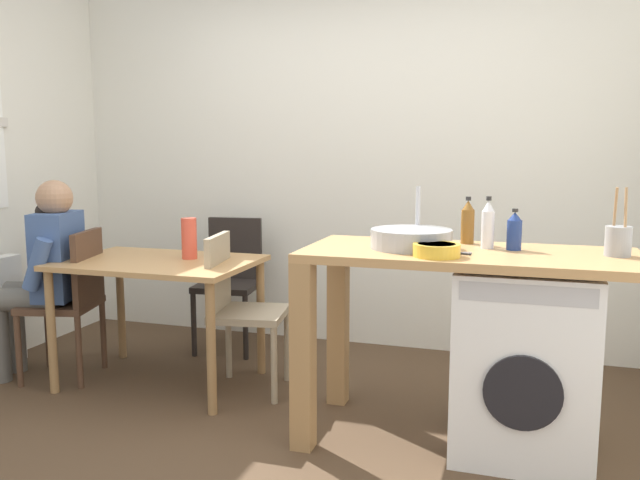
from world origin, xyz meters
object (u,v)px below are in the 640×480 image
at_px(vase, 189,238).
at_px(dining_table, 159,276).
at_px(washing_machine, 524,360).
at_px(bottle_clear_small, 514,231).
at_px(chair_spare_by_wall, 231,275).
at_px(utensil_crock, 618,240).
at_px(mixing_bowl, 437,249).
at_px(chair_person_seat, 72,296).
at_px(chair_opposite, 237,303).
at_px(seated_person, 44,269).
at_px(bottle_tall_green, 468,222).
at_px(bottle_squat_brown, 488,225).

bearing_deg(vase, dining_table, -146.31).
distance_m(washing_machine, bottle_clear_small, 0.59).
bearing_deg(chair_spare_by_wall, utensil_crock, 150.14).
relative_size(chair_spare_by_wall, vase, 3.74).
xyz_separation_m(washing_machine, mixing_bowl, (-0.38, -0.20, 0.52)).
distance_m(dining_table, chair_person_seat, 0.57).
bearing_deg(washing_machine, dining_table, 172.63).
relative_size(chair_opposite, vase, 3.74).
bearing_deg(washing_machine, seated_person, 177.02).
distance_m(chair_spare_by_wall, seated_person, 1.21).
xyz_separation_m(washing_machine, vase, (-1.89, 0.36, 0.43)).
bearing_deg(utensil_crock, chair_person_seat, 177.48).
height_order(dining_table, bottle_tall_green, bottle_tall_green).
distance_m(dining_table, bottle_squat_brown, 1.91).
xyz_separation_m(chair_person_seat, bottle_tall_green, (2.30, 0.06, 0.52)).
relative_size(chair_person_seat, vase, 3.74).
distance_m(bottle_tall_green, utensil_crock, 0.68).
xyz_separation_m(chair_opposite, washing_machine, (1.57, -0.30, -0.08)).
bearing_deg(bottle_clear_small, mixing_bowl, -137.17).
relative_size(washing_machine, mixing_bowl, 4.20).
distance_m(chair_opposite, bottle_clear_small, 1.60).
xyz_separation_m(chair_opposite, bottle_squat_brown, (1.38, -0.20, 0.52)).
distance_m(bottle_clear_small, vase, 1.85).
relative_size(chair_opposite, washing_machine, 1.05).
xyz_separation_m(mixing_bowl, utensil_crock, (0.75, 0.25, 0.04)).
height_order(chair_opposite, washing_machine, chair_opposite).
relative_size(bottle_clear_small, vase, 0.79).
height_order(dining_table, bottle_clear_small, bottle_clear_small).
height_order(dining_table, washing_machine, washing_machine).
xyz_separation_m(seated_person, mixing_bowl, (2.37, -0.34, 0.28)).
bearing_deg(washing_machine, bottle_clear_small, 125.05).
distance_m(chair_spare_by_wall, utensil_crock, 2.57).
bearing_deg(chair_spare_by_wall, bottle_tall_green, 147.53).
distance_m(bottle_squat_brown, utensil_crock, 0.56).
bearing_deg(dining_table, mixing_bowl, -15.52).
distance_m(bottle_tall_green, mixing_bowl, 0.45).
xyz_separation_m(chair_spare_by_wall, seated_person, (-0.79, -0.90, 0.16)).
relative_size(chair_spare_by_wall, seated_person, 0.75).
relative_size(dining_table, bottle_clear_small, 5.75).
height_order(bottle_tall_green, bottle_squat_brown, bottle_squat_brown).
relative_size(bottle_squat_brown, bottle_clear_small, 1.28).
bearing_deg(chair_opposite, washing_machine, 69.72).
xyz_separation_m(chair_opposite, chair_spare_by_wall, (-0.39, 0.74, 0.00)).
height_order(bottle_squat_brown, vase, bottle_squat_brown).
bearing_deg(bottle_squat_brown, seated_person, 179.16).
height_order(utensil_crock, vase, utensil_crock).
bearing_deg(utensil_crock, mixing_bowl, -161.51).
bearing_deg(bottle_clear_small, vase, 171.58).
height_order(dining_table, seated_person, seated_person).
relative_size(chair_opposite, seated_person, 0.75).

